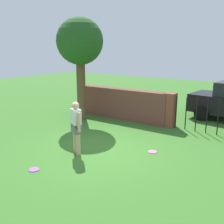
{
  "coord_description": "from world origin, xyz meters",
  "views": [
    {
      "loc": [
        4.76,
        -6.14,
        3.17
      ],
      "look_at": [
        -0.18,
        1.11,
        1.0
      ],
      "focal_mm": 41.76,
      "sensor_mm": 36.0,
      "label": 1
    }
  ],
  "objects_px": {
    "tree": "(80,44)",
    "frisbee_pink": "(152,152)",
    "person": "(76,125)",
    "frisbee_purple": "(34,170)"
  },
  "relations": [
    {
      "from": "tree",
      "to": "person",
      "type": "height_order",
      "value": "tree"
    },
    {
      "from": "tree",
      "to": "frisbee_pink",
      "type": "bearing_deg",
      "value": -21.69
    },
    {
      "from": "tree",
      "to": "person",
      "type": "distance_m",
      "value": 4.69
    },
    {
      "from": "frisbee_purple",
      "to": "tree",
      "type": "bearing_deg",
      "value": 116.3
    },
    {
      "from": "tree",
      "to": "frisbee_pink",
      "type": "xyz_separation_m",
      "value": [
        4.37,
        -1.74,
        -3.34
      ]
    },
    {
      "from": "person",
      "to": "frisbee_pink",
      "type": "bearing_deg",
      "value": 63.16
    },
    {
      "from": "tree",
      "to": "frisbee_pink",
      "type": "distance_m",
      "value": 5.77
    },
    {
      "from": "person",
      "to": "frisbee_pink",
      "type": "height_order",
      "value": "person"
    },
    {
      "from": "tree",
      "to": "person",
      "type": "relative_size",
      "value": 2.75
    },
    {
      "from": "frisbee_pink",
      "to": "person",
      "type": "bearing_deg",
      "value": -143.63
    }
  ]
}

